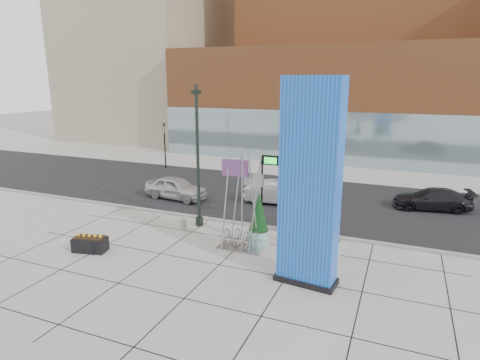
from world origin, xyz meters
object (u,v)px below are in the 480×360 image
at_px(public_art_sculpture, 241,223).
at_px(overhead_street_sign, 275,167).
at_px(blue_pylon, 310,189).
at_px(lamp_post, 198,171).
at_px(concrete_bollard, 184,225).
at_px(car_silver_mid, 279,193).
at_px(car_white_west, 176,188).

bearing_deg(public_art_sculpture, overhead_street_sign, 74.86).
xyz_separation_m(blue_pylon, lamp_post, (-6.94, 4.05, -0.75)).
height_order(lamp_post, concrete_bollard, lamp_post).
height_order(blue_pylon, concrete_bollard, blue_pylon).
distance_m(blue_pylon, car_silver_mid, 10.85).
distance_m(car_white_west, car_silver_mid, 6.92).
relative_size(overhead_street_sign, car_white_west, 0.93).
bearing_deg(public_art_sculpture, car_white_west, 139.73).
bearing_deg(public_art_sculpture, car_silver_mid, 92.85).
distance_m(overhead_street_sign, car_white_west, 8.97).
bearing_deg(car_white_west, public_art_sculpture, -124.93).
height_order(blue_pylon, lamp_post, blue_pylon).
relative_size(lamp_post, public_art_sculpture, 1.55).
xyz_separation_m(blue_pylon, car_silver_mid, (-4.09, 9.55, -3.13)).
bearing_deg(car_white_west, concrete_bollard, -140.37).
bearing_deg(blue_pylon, car_white_west, 150.09).
bearing_deg(concrete_bollard, public_art_sculpture, -14.94).
bearing_deg(concrete_bollard, blue_pylon, -22.51).
xyz_separation_m(overhead_street_sign, car_white_west, (-7.93, 3.17, -2.74)).
bearing_deg(overhead_street_sign, blue_pylon, -58.18).
bearing_deg(blue_pylon, public_art_sculpture, 157.04).
bearing_deg(overhead_street_sign, concrete_bollard, -157.14).
bearing_deg(car_silver_mid, lamp_post, 146.38).
xyz_separation_m(lamp_post, public_art_sculpture, (3.32, -2.00, -1.82)).
height_order(blue_pylon, car_white_west, blue_pylon).
bearing_deg(overhead_street_sign, car_silver_mid, 105.04).
bearing_deg(car_white_west, car_silver_mid, -72.55).
relative_size(blue_pylon, car_white_west, 1.84).
xyz_separation_m(blue_pylon, concrete_bollard, (-7.36, 3.05, -3.54)).
relative_size(lamp_post, overhead_street_sign, 1.87).
relative_size(blue_pylon, overhead_street_sign, 1.97).
bearing_deg(car_white_west, blue_pylon, -121.84).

